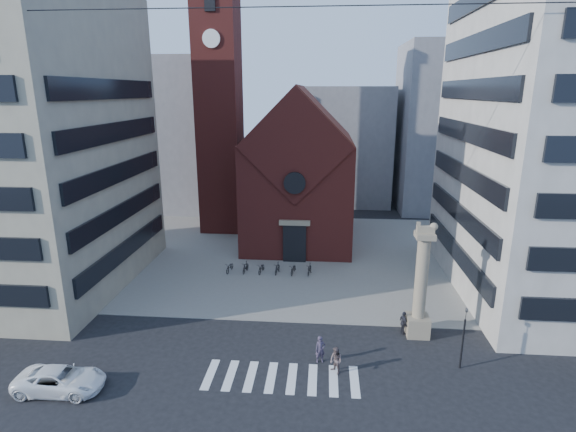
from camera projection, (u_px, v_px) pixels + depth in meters
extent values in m
plane|color=black|center=(278.00, 351.00, 31.06)|extent=(120.00, 120.00, 0.00)
cube|color=gray|center=(296.00, 254.00, 49.30)|extent=(46.00, 30.00, 0.05)
cube|color=maroon|center=(299.00, 190.00, 53.45)|extent=(12.00, 16.00, 12.00)
cube|color=#58201B|center=(300.00, 139.00, 52.22)|extent=(12.00, 15.40, 12.00)
cube|color=maroon|center=(295.00, 147.00, 44.20)|extent=(11.76, 0.50, 11.76)
cylinder|color=black|center=(295.00, 183.00, 44.71)|extent=(2.20, 0.30, 2.20)
cube|color=black|center=(295.00, 244.00, 46.70)|extent=(2.40, 0.30, 4.00)
cube|color=gray|center=(295.00, 223.00, 46.03)|extent=(3.20, 0.40, 0.50)
cube|color=maroon|center=(220.00, 111.00, 54.70)|extent=(5.00, 5.00, 30.00)
cylinder|color=white|center=(211.00, 38.00, 50.05)|extent=(2.00, 0.20, 2.00)
cube|color=tan|center=(15.00, 143.00, 39.07)|extent=(18.00, 20.00, 26.00)
cube|color=gray|center=(174.00, 134.00, 68.09)|extent=(16.00, 14.00, 22.00)
cube|color=gray|center=(344.00, 145.00, 71.36)|extent=(14.00, 12.00, 18.00)
cube|color=gray|center=(455.00, 128.00, 66.40)|extent=(16.00, 14.00, 24.00)
cube|color=gray|center=(417.00, 325.00, 32.95)|extent=(1.60, 1.60, 1.50)
cylinder|color=gray|center=(421.00, 278.00, 31.94)|extent=(0.90, 0.90, 6.00)
cube|color=gray|center=(425.00, 235.00, 31.08)|extent=(1.30, 1.30, 0.40)
cube|color=gray|center=(425.00, 230.00, 30.97)|extent=(1.20, 0.50, 0.55)
sphere|color=gray|center=(434.00, 227.00, 30.86)|extent=(0.56, 0.56, 0.56)
cube|color=gray|center=(419.00, 224.00, 30.90)|extent=(0.25, 0.15, 0.35)
cylinder|color=black|center=(462.00, 344.00, 28.68)|extent=(0.12, 0.12, 3.50)
imported|color=black|center=(466.00, 314.00, 28.10)|extent=(0.13, 0.16, 0.80)
imported|color=white|center=(60.00, 380.00, 26.76)|extent=(5.26, 2.56, 1.44)
imported|color=#3A3144|center=(320.00, 349.00, 29.57)|extent=(0.77, 0.62, 1.85)
imported|color=#63504F|center=(336.00, 361.00, 28.41)|extent=(1.08, 1.10, 1.78)
imported|color=#25252D|center=(404.00, 323.00, 32.99)|extent=(0.73, 1.14, 1.80)
imported|color=black|center=(230.00, 267.00, 44.43)|extent=(0.90, 1.92, 0.97)
imported|color=black|center=(246.00, 267.00, 44.29)|extent=(0.75, 1.84, 1.07)
imported|color=black|center=(261.00, 268.00, 44.17)|extent=(0.90, 1.92, 0.97)
imported|color=black|center=(277.00, 268.00, 44.04)|extent=(0.75, 1.84, 1.07)
imported|color=black|center=(293.00, 269.00, 43.92)|extent=(0.90, 1.92, 0.97)
imported|color=black|center=(310.00, 269.00, 43.78)|extent=(0.75, 1.84, 1.07)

